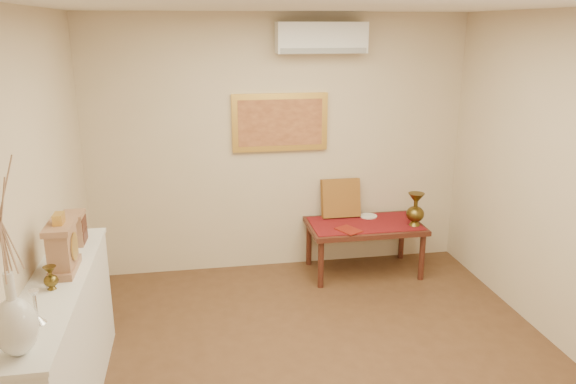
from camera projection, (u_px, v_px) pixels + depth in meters
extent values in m
plane|color=brown|center=(328.00, 384.00, 4.18)|extent=(4.50, 4.50, 0.00)
plane|color=silver|center=(337.00, 2.00, 3.41)|extent=(4.50, 4.50, 0.00)
cube|color=beige|center=(280.00, 145.00, 5.92)|extent=(4.00, 0.02, 2.70)
cube|color=beige|center=(18.00, 230.00, 3.47)|extent=(0.02, 4.50, 2.70)
cube|color=maroon|center=(365.00, 223.00, 5.94)|extent=(1.14, 0.59, 0.01)
cylinder|color=silver|center=(368.00, 216.00, 6.14)|extent=(0.19, 0.19, 0.01)
cube|color=maroon|center=(349.00, 230.00, 5.72)|extent=(0.27, 0.30, 0.01)
cube|color=maroon|center=(341.00, 198.00, 6.09)|extent=(0.42, 0.18, 0.43)
cube|color=white|center=(64.00, 352.00, 3.74)|extent=(0.35, 2.00, 0.95)
cube|color=white|center=(55.00, 285.00, 3.60)|extent=(0.37, 2.02, 0.03)
cube|color=#A27353|center=(65.00, 268.00, 3.76)|extent=(0.16, 0.36, 0.05)
cube|color=#A27353|center=(62.00, 247.00, 3.72)|extent=(0.14, 0.30, 0.25)
cylinder|color=beige|center=(74.00, 246.00, 3.73)|extent=(0.01, 0.17, 0.17)
cylinder|color=gold|center=(75.00, 246.00, 3.73)|extent=(0.01, 0.19, 0.19)
cube|color=#A27353|center=(60.00, 227.00, 3.68)|extent=(0.17, 0.34, 0.04)
cube|color=gold|center=(59.00, 219.00, 3.66)|extent=(0.06, 0.11, 0.07)
cube|color=#A27353|center=(74.00, 230.00, 4.22)|extent=(0.15, 0.20, 0.22)
cube|color=#471F15|center=(85.00, 235.00, 4.25)|extent=(0.01, 0.17, 0.09)
cube|color=#471F15|center=(84.00, 223.00, 4.22)|extent=(0.01, 0.17, 0.09)
cube|color=#A27353|center=(72.00, 214.00, 4.19)|extent=(0.16, 0.21, 0.02)
cube|color=#471F15|center=(365.00, 226.00, 5.95)|extent=(1.20, 0.70, 0.05)
cylinder|color=#471F15|center=(321.00, 264.00, 5.66)|extent=(0.06, 0.06, 0.50)
cylinder|color=#471F15|center=(422.00, 257.00, 5.84)|extent=(0.06, 0.06, 0.50)
cylinder|color=#471F15|center=(309.00, 243.00, 6.21)|extent=(0.06, 0.06, 0.50)
cylinder|color=#471F15|center=(402.00, 237.00, 6.39)|extent=(0.06, 0.06, 0.50)
cube|color=gold|center=(280.00, 122.00, 5.82)|extent=(1.00, 0.05, 0.60)
cube|color=#B86E40|center=(280.00, 123.00, 5.80)|extent=(0.88, 0.01, 0.48)
cube|color=silver|center=(321.00, 38.00, 5.55)|extent=(0.90, 0.24, 0.30)
cube|color=gray|center=(324.00, 51.00, 5.47)|extent=(0.86, 0.02, 0.05)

